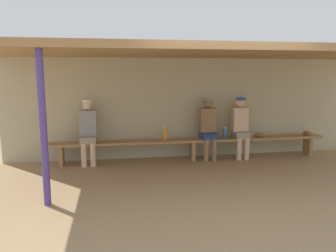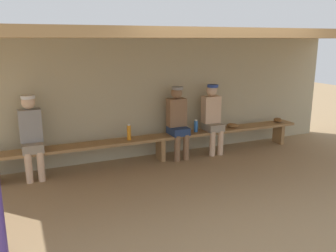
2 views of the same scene
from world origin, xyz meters
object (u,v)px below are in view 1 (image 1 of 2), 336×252
object	(u,v)px
player_middle	(88,129)
player_in_blue	(241,125)
baseball_glove_worn	(260,135)
water_bottle_orange	(165,134)
water_bottle_green	(225,133)
player_shirtless_tan	(208,126)
baseball_glove_dark_brown	(307,133)
bench	(192,142)
support_post	(43,129)

from	to	relation	value
player_middle	player_in_blue	distance (m)	3.29
player_middle	baseball_glove_worn	distance (m)	3.76
water_bottle_orange	water_bottle_green	size ratio (longest dim) A/B	1.18
player_shirtless_tan	water_bottle_orange	world-z (taller)	player_shirtless_tan
player_in_blue	baseball_glove_dark_brown	distance (m)	1.66
player_in_blue	bench	bearing A→B (deg)	-179.81
baseball_glove_worn	bench	bearing A→B (deg)	41.29
baseball_glove_worn	water_bottle_orange	bearing A→B (deg)	41.74
bench	player_in_blue	distance (m)	1.15
baseball_glove_worn	water_bottle_green	bearing A→B (deg)	41.14
water_bottle_green	baseball_glove_worn	world-z (taller)	water_bottle_green
water_bottle_orange	water_bottle_green	distance (m)	1.33
player_shirtless_tan	baseball_glove_dark_brown	size ratio (longest dim) A/B	5.60
support_post	bench	distance (m)	3.45
water_bottle_orange	water_bottle_green	world-z (taller)	water_bottle_orange
support_post	player_in_blue	xyz separation A→B (m)	(3.74, 2.10, -0.35)
player_in_blue	baseball_glove_dark_brown	xyz separation A→B (m)	(1.64, 0.03, -0.24)
player_in_blue	baseball_glove_worn	distance (m)	0.52
support_post	player_shirtless_tan	world-z (taller)	support_post
bench	player_shirtless_tan	bearing A→B (deg)	0.58
bench	baseball_glove_dark_brown	bearing A→B (deg)	0.64
player_shirtless_tan	player_in_blue	world-z (taller)	same
support_post	player_in_blue	size ratio (longest dim) A/B	1.64
player_middle	player_shirtless_tan	xyz separation A→B (m)	(2.55, 0.00, 0.00)
player_in_blue	water_bottle_orange	xyz separation A→B (m)	(-1.69, -0.02, -0.15)
player_shirtless_tan	water_bottle_green	xyz separation A→B (m)	(0.38, -0.00, -0.17)
player_shirtless_tan	water_bottle_orange	size ratio (longest dim) A/B	4.74
player_middle	bench	bearing A→B (deg)	-0.09
baseball_glove_dark_brown	water_bottle_green	bearing A→B (deg)	121.25
baseball_glove_dark_brown	water_bottle_orange	bearing A→B (deg)	121.12
bench	water_bottle_green	xyz separation A→B (m)	(0.73, -0.00, 0.19)
baseball_glove_worn	baseball_glove_dark_brown	xyz separation A→B (m)	(1.17, 0.04, 0.00)
player_in_blue	water_bottle_green	size ratio (longest dim) A/B	5.59
support_post	bench	size ratio (longest dim) A/B	0.37
player_shirtless_tan	water_bottle_green	distance (m)	0.42
bench	player_middle	bearing A→B (deg)	179.91
bench	baseball_glove_dark_brown	world-z (taller)	baseball_glove_dark_brown
baseball_glove_worn	baseball_glove_dark_brown	world-z (taller)	same
bench	water_bottle_green	size ratio (longest dim) A/B	24.93
support_post	player_middle	size ratio (longest dim) A/B	1.64
player_middle	player_in_blue	size ratio (longest dim) A/B	1.00
player_shirtless_tan	player_in_blue	distance (m)	0.74
baseball_glove_dark_brown	bench	bearing A→B (deg)	120.99
player_in_blue	baseball_glove_worn	bearing A→B (deg)	-1.23
player_in_blue	water_bottle_green	xyz separation A→B (m)	(-0.36, -0.00, -0.17)
player_middle	water_bottle_green	world-z (taller)	player_middle
water_bottle_orange	baseball_glove_worn	bearing A→B (deg)	0.21
water_bottle_green	baseball_glove_dark_brown	size ratio (longest dim) A/B	1.00
bench	water_bottle_green	distance (m)	0.75
bench	player_middle	world-z (taller)	player_middle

